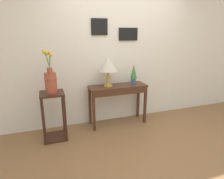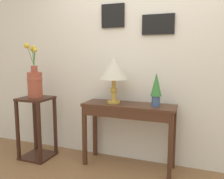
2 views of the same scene
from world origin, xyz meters
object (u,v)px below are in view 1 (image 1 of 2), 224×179
console_table (118,92)px  flower_vase_tall (50,80)px  table_lamp (108,65)px  potted_plant_on_console (134,73)px  pedestal_stand_left (54,116)px

console_table → flower_vase_tall: bearing=-172.7°
console_table → table_lamp: bearing=173.5°
table_lamp → flower_vase_tall: bearing=-170.1°
table_lamp → flower_vase_tall: size_ratio=0.80×
console_table → potted_plant_on_console: potted_plant_on_console is taller
table_lamp → pedestal_stand_left: 1.28m
flower_vase_tall → console_table: bearing=7.3°
potted_plant_on_console → pedestal_stand_left: size_ratio=0.47×
table_lamp → flower_vase_tall: (-1.01, -0.18, -0.15)m
console_table → pedestal_stand_left: pedestal_stand_left is taller
pedestal_stand_left → flower_vase_tall: (-0.00, -0.00, 0.62)m
table_lamp → potted_plant_on_console: 0.54m
console_table → pedestal_stand_left: bearing=-172.7°
table_lamp → pedestal_stand_left: size_ratio=0.68×
table_lamp → console_table: bearing=-6.5°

